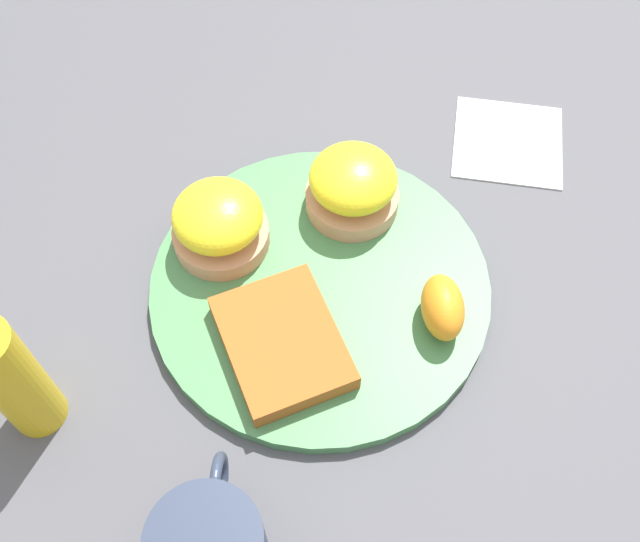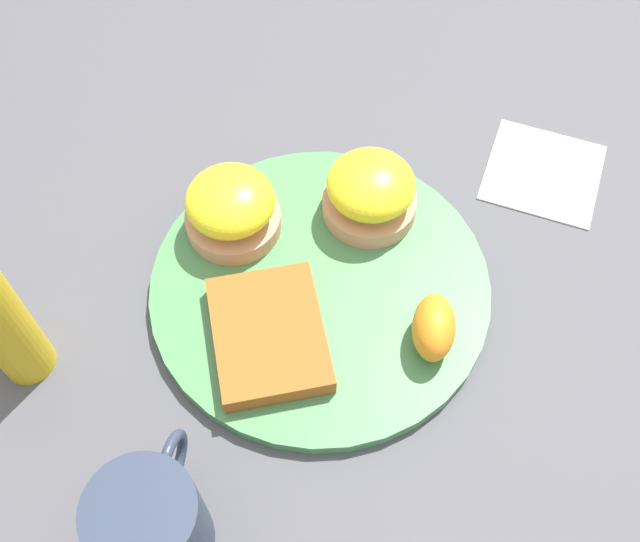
# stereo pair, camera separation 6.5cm
# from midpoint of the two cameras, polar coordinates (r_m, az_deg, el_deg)

# --- Properties ---
(ground_plane) EXTENTS (1.10, 1.10, 0.00)m
(ground_plane) POSITION_cam_midpoint_polar(r_m,az_deg,el_deg) (0.68, -2.73, -1.72)
(ground_plane) COLOR #4C4C51
(plate) EXTENTS (0.31, 0.31, 0.01)m
(plate) POSITION_cam_midpoint_polar(r_m,az_deg,el_deg) (0.67, -2.76, -1.42)
(plate) COLOR #47844C
(plate) RESTS_ON ground_plane
(sandwich_benedict_left) EXTENTS (0.09, 0.09, 0.06)m
(sandwich_benedict_left) POSITION_cam_midpoint_polar(r_m,az_deg,el_deg) (0.69, -0.18, 6.34)
(sandwich_benedict_left) COLOR tan
(sandwich_benedict_left) RESTS_ON plate
(sandwich_benedict_right) EXTENTS (0.09, 0.09, 0.06)m
(sandwich_benedict_right) POSITION_cam_midpoint_polar(r_m,az_deg,el_deg) (0.68, -10.46, 3.43)
(sandwich_benedict_right) COLOR tan
(sandwich_benedict_right) RESTS_ON plate
(hashbrown_patty) EXTENTS (0.15, 0.13, 0.02)m
(hashbrown_patty) POSITION_cam_midpoint_polar(r_m,az_deg,el_deg) (0.63, -5.85, -5.68)
(hashbrown_patty) COLOR #AD5720
(hashbrown_patty) RESTS_ON plate
(orange_wedge) EXTENTS (0.06, 0.04, 0.04)m
(orange_wedge) POSITION_cam_midpoint_polar(r_m,az_deg,el_deg) (0.63, 6.45, -3.01)
(orange_wedge) COLOR orange
(orange_wedge) RESTS_ON plate
(fork) EXTENTS (0.17, 0.14, 0.00)m
(fork) POSITION_cam_midpoint_polar(r_m,az_deg,el_deg) (0.67, -7.18, -0.40)
(fork) COLOR silver
(fork) RESTS_ON plate
(napkin) EXTENTS (0.12, 0.12, 0.00)m
(napkin) POSITION_cam_midpoint_polar(r_m,az_deg,el_deg) (0.80, 11.88, 9.49)
(napkin) COLOR white
(napkin) RESTS_ON ground_plane
(condiment_bottle) EXTENTS (0.04, 0.04, 0.14)m
(condiment_bottle) POSITION_cam_midpoint_polar(r_m,az_deg,el_deg) (0.62, -25.19, -7.80)
(condiment_bottle) COLOR gold
(condiment_bottle) RESTS_ON ground_plane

